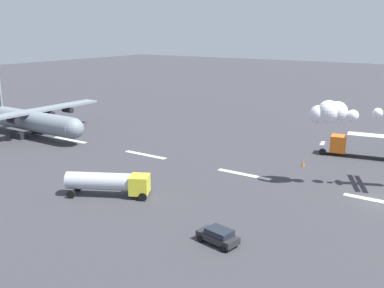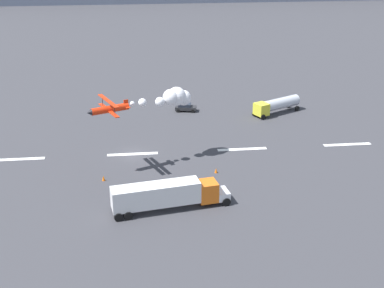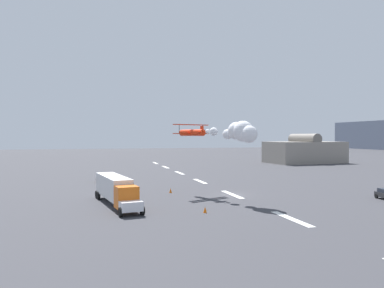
% 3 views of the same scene
% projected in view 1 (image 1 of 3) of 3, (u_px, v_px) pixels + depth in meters
% --- Properties ---
extents(ground_plane, '(440.00, 440.00, 0.00)m').
position_uv_depth(ground_plane, '(379.00, 201.00, 51.44)').
color(ground_plane, '#38383D').
rests_on(ground_plane, ground).
extents(runway_stripe_4, '(8.00, 0.90, 0.01)m').
position_uv_depth(runway_stripe_4, '(379.00, 201.00, 51.44)').
color(runway_stripe_4, white).
rests_on(runway_stripe_4, ground).
extents(runway_stripe_5, '(8.00, 0.90, 0.01)m').
position_uv_depth(runway_stripe_5, '(244.00, 174.00, 60.86)').
color(runway_stripe_5, white).
rests_on(runway_stripe_5, ground).
extents(runway_stripe_6, '(8.00, 0.90, 0.01)m').
position_uv_depth(runway_stripe_6, '(145.00, 155.00, 70.28)').
color(runway_stripe_6, white).
rests_on(runway_stripe_6, ground).
extents(runway_stripe_7, '(8.00, 0.90, 0.01)m').
position_uv_depth(runway_stripe_7, '(70.00, 140.00, 79.71)').
color(runway_stripe_7, white).
rests_on(runway_stripe_7, ground).
extents(cargo_transport_plane, '(25.18, 30.92, 10.93)m').
position_uv_depth(cargo_transport_plane, '(34.00, 120.00, 80.70)').
color(cargo_transport_plane, gray).
rests_on(cargo_transport_plane, ground).
extents(stunt_biplane_red, '(15.40, 9.33, 2.99)m').
position_uv_depth(stunt_biplane_red, '(342.00, 113.00, 53.51)').
color(stunt_biplane_red, red).
extents(semi_truck_orange, '(15.42, 5.33, 3.70)m').
position_uv_depth(semi_truck_orange, '(375.00, 145.00, 67.69)').
color(semi_truck_orange, silver).
rests_on(semi_truck_orange, ground).
extents(fuel_tanker_truck, '(9.99, 6.92, 2.90)m').
position_uv_depth(fuel_tanker_truck, '(109.00, 182.00, 52.56)').
color(fuel_tanker_truck, yellow).
rests_on(fuel_tanker_truck, ground).
extents(airport_staff_sedan, '(4.29, 2.62, 1.52)m').
position_uv_depth(airport_staff_sedan, '(218.00, 236.00, 41.02)').
color(airport_staff_sedan, '#262628').
rests_on(airport_staff_sedan, ground).
extents(traffic_cone_far, '(0.44, 0.44, 0.75)m').
position_uv_depth(traffic_cone_far, '(303.00, 164.00, 64.40)').
color(traffic_cone_far, orange).
rests_on(traffic_cone_far, ground).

